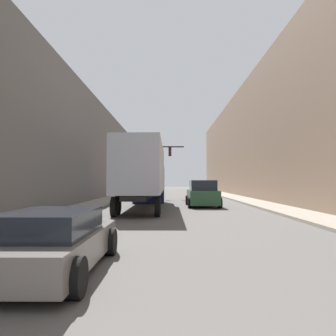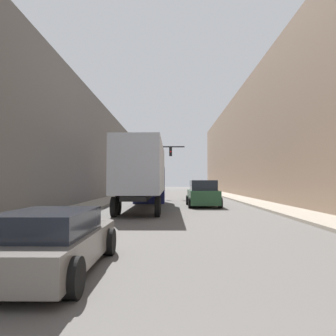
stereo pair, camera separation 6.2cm
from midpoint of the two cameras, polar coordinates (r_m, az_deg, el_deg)
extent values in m
cube|color=gray|center=(31.02, 13.14, -5.37)|extent=(2.21, 80.00, 0.15)
cube|color=gray|center=(30.80, -9.97, -5.42)|extent=(2.21, 80.00, 0.15)
cube|color=#846B56|center=(32.41, 20.18, 5.60)|extent=(6.00, 80.00, 12.29)
cube|color=#66605B|center=(31.89, -17.19, 3.06)|extent=(6.00, 80.00, 9.38)
cube|color=#B2B7C1|center=(20.34, -4.33, -0.05)|extent=(2.46, 10.37, 2.94)
cube|color=black|center=(20.35, -4.34, -4.62)|extent=(1.23, 10.37, 0.24)
cube|color=navy|center=(26.72, -3.17, -2.97)|extent=(2.46, 2.44, 2.92)
cylinder|color=black|center=(16.56, -9.29, -6.70)|extent=(0.25, 1.00, 1.00)
cylinder|color=black|center=(16.33, -1.75, -6.79)|extent=(0.25, 1.00, 1.00)
cylinder|color=black|center=(17.74, -8.62, -6.40)|extent=(0.25, 1.00, 1.00)
cylinder|color=black|center=(17.53, -1.59, -6.48)|extent=(0.25, 1.00, 1.00)
cylinder|color=black|center=(26.84, -5.48, -5.00)|extent=(0.25, 1.00, 1.00)
cylinder|color=black|center=(26.70, -0.85, -5.03)|extent=(0.25, 1.00, 1.00)
cube|color=slate|center=(7.06, -19.21, -12.93)|extent=(1.71, 4.21, 0.58)
cube|color=#1E232D|center=(6.78, -19.76, -8.93)|extent=(1.50, 2.31, 0.45)
cylinder|color=black|center=(8.68, -21.45, -11.86)|extent=(0.25, 0.64, 0.64)
cylinder|color=black|center=(8.20, -10.03, -12.55)|extent=(0.25, 0.64, 0.64)
cylinder|color=black|center=(5.44, -15.96, -17.85)|extent=(0.25, 0.64, 0.64)
cube|color=#234C2D|center=(23.22, 6.15, -5.02)|extent=(1.96, 4.45, 0.94)
cube|color=#1E232D|center=(22.97, 6.20, -3.00)|extent=(1.73, 2.45, 0.70)
cylinder|color=black|center=(24.68, 3.53, -5.60)|extent=(0.25, 0.70, 0.70)
cylinder|color=black|center=(24.86, 8.07, -5.55)|extent=(0.25, 0.70, 0.70)
cylinder|color=black|center=(21.55, 3.97, -6.08)|extent=(0.25, 0.70, 0.70)
cylinder|color=black|center=(21.75, 9.16, -6.02)|extent=(0.25, 0.70, 0.70)
cylinder|color=black|center=(33.87, -6.81, -0.53)|extent=(0.20, 0.20, 5.60)
cube|color=black|center=(33.79, -1.94, 3.71)|extent=(5.76, 0.12, 0.12)
cube|color=black|center=(33.84, -4.38, 2.84)|extent=(0.30, 0.24, 0.90)
sphere|color=green|center=(33.70, -4.40, 2.86)|extent=(0.18, 0.18, 0.18)
cube|color=black|center=(33.74, -1.94, 2.85)|extent=(0.30, 0.24, 0.90)
sphere|color=gold|center=(33.60, -1.95, 2.87)|extent=(0.18, 0.18, 0.18)
cube|color=black|center=(33.71, 0.51, 2.85)|extent=(0.30, 0.24, 0.90)
sphere|color=red|center=(33.57, 0.51, 2.87)|extent=(0.18, 0.18, 0.18)
camera|label=1|loc=(0.03, -89.89, 0.00)|focal=35.00mm
camera|label=2|loc=(0.03, 90.11, 0.00)|focal=35.00mm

